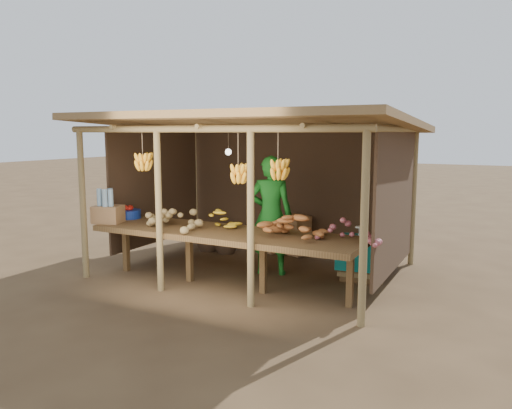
% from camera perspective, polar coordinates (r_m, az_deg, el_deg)
% --- Properties ---
extents(ground, '(60.00, 60.00, 0.00)m').
position_cam_1_polar(ground, '(7.94, -0.00, -7.52)').
color(ground, brown).
rests_on(ground, ground).
extents(stall_structure, '(4.70, 3.50, 2.43)m').
position_cam_1_polar(stall_structure, '(7.62, -0.04, 6.48)').
color(stall_structure, olive).
rests_on(stall_structure, ground).
extents(counter, '(3.90, 1.05, 0.80)m').
position_cam_1_polar(counter, '(6.95, -3.60, -3.53)').
color(counter, brown).
rests_on(counter, ground).
extents(potato_heap, '(1.24, 0.99, 0.37)m').
position_cam_1_polar(potato_heap, '(7.30, -10.26, -1.12)').
color(potato_heap, '#9B8150').
rests_on(potato_heap, counter).
extents(sweet_potato_heap, '(1.13, 0.77, 0.36)m').
position_cam_1_polar(sweet_potato_heap, '(6.56, 4.10, -2.09)').
color(sweet_potato_heap, '#A9602B').
rests_on(sweet_potato_heap, counter).
extents(onion_heap, '(0.89, 0.64, 0.36)m').
position_cam_1_polar(onion_heap, '(6.31, 10.59, -2.66)').
color(onion_heap, '#AB5359').
rests_on(onion_heap, counter).
extents(banana_pile, '(0.61, 0.50, 0.34)m').
position_cam_1_polar(banana_pile, '(7.14, -4.34, -1.32)').
color(banana_pile, yellow).
rests_on(banana_pile, counter).
extents(tomato_basin, '(0.38, 0.38, 0.20)m').
position_cam_1_polar(tomato_basin, '(8.20, -14.34, -0.96)').
color(tomato_basin, navy).
rests_on(tomato_basin, counter).
extents(bottle_box, '(0.49, 0.43, 0.52)m').
position_cam_1_polar(bottle_box, '(7.86, -16.57, -0.58)').
color(bottle_box, '#9E7146').
rests_on(bottle_box, counter).
extents(vendor, '(0.75, 0.60, 1.82)m').
position_cam_1_polar(vendor, '(7.58, 1.70, -1.24)').
color(vendor, '#19721E').
rests_on(vendor, ground).
extents(tarp_crate, '(0.75, 0.67, 0.81)m').
position_cam_1_polar(tarp_crate, '(7.58, 12.20, -5.87)').
color(tarp_crate, brown).
rests_on(tarp_crate, ground).
extents(carton_stack, '(1.02, 0.49, 0.70)m').
position_cam_1_polar(carton_stack, '(8.91, 3.63, -3.75)').
color(carton_stack, '#9E7146').
rests_on(carton_stack, ground).
extents(burlap_sacks, '(0.79, 0.42, 0.56)m').
position_cam_1_polar(burlap_sacks, '(9.10, -4.48, -3.92)').
color(burlap_sacks, '#4D3624').
rests_on(burlap_sacks, ground).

